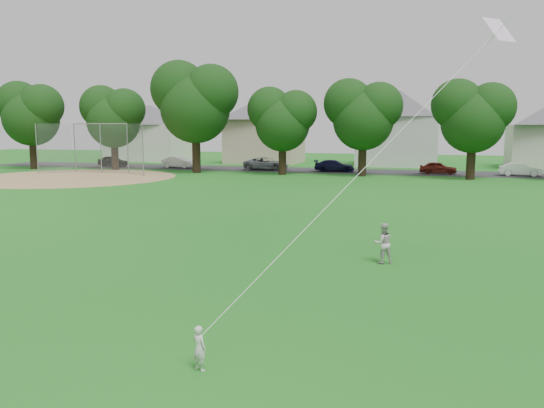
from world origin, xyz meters
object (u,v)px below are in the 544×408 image
(toddler, at_px, (199,348))
(kite, at_px, (381,152))
(baseball_backstop, at_px, (98,149))
(older_boy, at_px, (383,243))

(toddler, relative_size, kite, 0.07)
(kite, relative_size, baseball_backstop, 1.05)
(older_boy, bearing_deg, kite, 67.33)
(older_boy, height_order, baseball_backstop, baseball_backstop)
(toddler, distance_m, baseball_backstop, 43.83)
(kite, bearing_deg, older_boy, 93.47)
(toddler, xyz_separation_m, baseball_backstop, (-26.40, 34.93, 1.93))
(kite, xyz_separation_m, baseball_backstop, (-29.05, 31.10, -1.35))
(older_boy, distance_m, baseball_backstop, 39.11)
(toddler, height_order, baseball_backstop, baseball_backstop)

